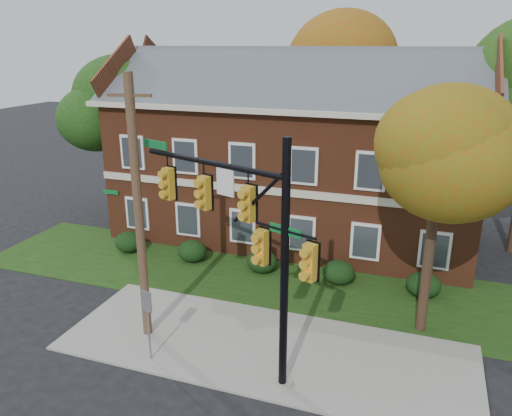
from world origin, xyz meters
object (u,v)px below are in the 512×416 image
(tree_near_right, at_px, (449,151))
(sign_post, at_px, (148,314))
(hedge_far_left, at_px, (129,242))
(hedge_center, at_px, (262,261))
(tree_far_rear, at_px, (349,61))
(apartment_building, at_px, (294,143))
(hedge_left, at_px, (192,251))
(traffic_signal, at_px, (247,231))
(tree_left_rear, at_px, (119,105))
(hedge_right, at_px, (339,272))
(hedge_far_right, at_px, (424,285))
(utility_pole, at_px, (139,212))

(tree_near_right, relative_size, sign_post, 3.38)
(hedge_far_left, distance_m, hedge_center, 7.00)
(hedge_center, xyz_separation_m, tree_far_rear, (1.34, 13.09, 8.32))
(hedge_far_left, relative_size, hedge_center, 1.00)
(apartment_building, relative_size, hedge_left, 13.43)
(apartment_building, relative_size, traffic_signal, 2.45)
(hedge_left, distance_m, tree_left_rear, 9.69)
(apartment_building, distance_m, sign_post, 13.28)
(apartment_building, height_order, tree_left_rear, apartment_building)
(hedge_right, xyz_separation_m, tree_left_rear, (-13.23, 4.14, 6.16))
(apartment_building, relative_size, hedge_far_right, 13.43)
(tree_near_right, bearing_deg, sign_post, -151.09)
(tree_far_rear, xyz_separation_m, sign_post, (-2.65, -20.64, -7.12))
(hedge_left, bearing_deg, sign_post, -73.82)
(hedge_far_right, relative_size, tree_left_rear, 0.16)
(hedge_right, bearing_deg, hedge_left, 180.00)
(traffic_signal, bearing_deg, hedge_right, 96.57)
(tree_near_right, bearing_deg, hedge_left, 165.19)
(tree_near_right, bearing_deg, traffic_signal, -142.67)
(tree_left_rear, distance_m, utility_pole, 12.98)
(tree_far_rear, bearing_deg, hedge_center, -95.85)
(hedge_left, bearing_deg, hedge_center, 0.00)
(hedge_center, distance_m, tree_near_right, 9.90)
(hedge_right, distance_m, traffic_signal, 8.28)
(hedge_far_left, height_order, utility_pole, utility_pole)
(hedge_left, distance_m, traffic_signal, 9.73)
(hedge_center, height_order, tree_far_rear, tree_far_rear)
(hedge_far_right, xyz_separation_m, traffic_signal, (-5.14, -6.93, 4.23))
(hedge_far_left, relative_size, tree_far_rear, 0.12)
(hedge_right, height_order, traffic_signal, traffic_signal)
(apartment_building, height_order, hedge_far_right, apartment_building)
(hedge_far_left, relative_size, hedge_left, 1.00)
(hedge_center, bearing_deg, tree_far_rear, 84.15)
(apartment_building, bearing_deg, utility_pole, -100.88)
(hedge_left, distance_m, hedge_right, 7.00)
(hedge_center, distance_m, hedge_right, 3.50)
(apartment_building, distance_m, traffic_signal, 12.32)
(hedge_center, bearing_deg, tree_left_rear, 156.96)
(tree_left_rear, xyz_separation_m, tree_far_rear, (11.07, 8.96, 2.16))
(hedge_right, height_order, utility_pole, utility_pole)
(hedge_far_right, height_order, traffic_signal, traffic_signal)
(utility_pole, bearing_deg, tree_near_right, 8.76)
(hedge_left, xyz_separation_m, utility_pole, (1.29, -6.23, 4.11))
(tree_left_rear, height_order, utility_pole, utility_pole)
(apartment_building, bearing_deg, hedge_far_left, -143.11)
(sign_post, bearing_deg, hedge_far_left, 137.29)
(tree_left_rear, distance_m, tree_far_rear, 14.40)
(hedge_left, relative_size, hedge_center, 1.00)
(hedge_right, bearing_deg, tree_far_rear, 99.36)
(hedge_left, height_order, tree_far_rear, tree_far_rear)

